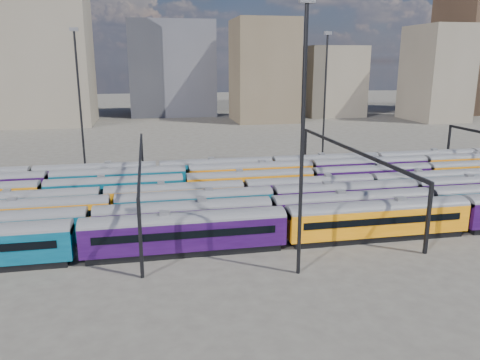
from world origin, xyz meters
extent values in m
plane|color=#45413A|center=(0.00, 0.00, 0.00)|extent=(500.00, 500.00, 0.00)
cube|color=black|center=(-15.43, -15.00, 0.38)|extent=(20.59, 2.67, 0.76)
cube|color=#200736|center=(-15.43, -15.00, 2.33)|extent=(21.68, 3.14, 3.14)
cylinder|color=#4C4C51|center=(-15.43, -15.00, 3.90)|extent=(21.68, 3.14, 3.14)
cube|color=black|center=(-15.43, -16.59, 2.71)|extent=(19.08, 0.06, 0.81)
cube|color=black|center=(-15.43, -13.41, 2.71)|extent=(19.08, 0.06, 0.81)
cube|color=slate|center=(-15.43, -15.00, 4.74)|extent=(1.08, 0.98, 0.38)
cube|color=black|center=(6.85, -15.00, 0.38)|extent=(20.59, 2.67, 0.76)
cube|color=orange|center=(6.85, -15.00, 2.33)|extent=(21.68, 3.14, 3.14)
cylinder|color=#4C4C51|center=(6.85, -15.00, 3.90)|extent=(21.68, 3.14, 3.14)
cube|color=black|center=(6.85, -16.59, 2.71)|extent=(19.08, 0.06, 0.81)
cube|color=black|center=(6.85, -13.41, 2.71)|extent=(19.08, 0.06, 0.81)
cube|color=slate|center=(6.85, -15.00, 4.74)|extent=(1.08, 0.98, 0.38)
cube|color=black|center=(-15.14, -10.00, 0.36)|extent=(19.50, 2.53, 0.72)
cube|color=#200736|center=(-15.14, -10.00, 2.21)|extent=(20.52, 2.98, 2.98)
cylinder|color=#4C4C51|center=(-15.14, -10.00, 3.69)|extent=(20.52, 2.98, 2.98)
cube|color=black|center=(-15.14, -11.51, 2.56)|extent=(18.06, 0.06, 0.77)
cube|color=black|center=(-15.14, -8.49, 2.56)|extent=(18.06, 0.06, 0.77)
cube|color=slate|center=(-15.14, -10.00, 4.49)|extent=(1.03, 0.92, 0.36)
cube|color=black|center=(5.99, -10.00, 0.36)|extent=(19.50, 2.53, 0.72)
cube|color=#200736|center=(5.99, -10.00, 2.21)|extent=(20.52, 2.98, 2.98)
cylinder|color=#4C4C51|center=(5.99, -10.00, 3.69)|extent=(20.52, 2.98, 2.98)
cube|color=black|center=(5.99, -11.51, 2.56)|extent=(18.06, 0.06, 0.77)
cube|color=black|center=(5.99, -8.49, 2.56)|extent=(18.06, 0.06, 0.77)
cube|color=slate|center=(5.99, -10.00, 4.49)|extent=(1.03, 0.92, 0.36)
cube|color=black|center=(-33.89, -5.00, 0.35)|extent=(18.96, 2.46, 0.70)
cube|color=orange|center=(-33.89, -5.00, 2.15)|extent=(19.96, 2.89, 2.89)
cylinder|color=#4C4C51|center=(-33.89, -5.00, 3.59)|extent=(19.96, 2.89, 2.89)
cube|color=black|center=(-33.89, -6.47, 2.49)|extent=(17.56, 0.06, 0.75)
cube|color=black|center=(-33.89, -3.53, 2.49)|extent=(17.56, 0.06, 0.75)
cube|color=slate|center=(-33.89, -5.00, 4.36)|extent=(1.00, 0.90, 0.35)
cube|color=black|center=(-13.33, -5.00, 0.35)|extent=(18.96, 2.46, 0.70)
cube|color=#053A51|center=(-13.33, -5.00, 2.15)|extent=(19.96, 2.89, 2.89)
cylinder|color=#4C4C51|center=(-13.33, -5.00, 3.59)|extent=(19.96, 2.89, 2.89)
cube|color=black|center=(-13.33, -6.47, 2.49)|extent=(17.56, 0.06, 0.75)
cube|color=black|center=(-13.33, -3.53, 2.49)|extent=(17.56, 0.06, 0.75)
cube|color=slate|center=(-13.33, -5.00, 4.36)|extent=(1.00, 0.90, 0.35)
cube|color=black|center=(7.23, -5.00, 0.35)|extent=(18.96, 2.46, 0.70)
cube|color=#200736|center=(7.23, -5.00, 2.15)|extent=(19.96, 2.89, 2.89)
cylinder|color=#4C4C51|center=(7.23, -5.00, 3.59)|extent=(19.96, 2.89, 2.89)
cube|color=black|center=(7.23, -6.47, 2.49)|extent=(17.56, 0.06, 0.75)
cube|color=black|center=(7.23, -3.53, 2.49)|extent=(17.56, 0.06, 0.75)
cube|color=slate|center=(7.23, -5.00, 4.36)|extent=(1.00, 0.90, 0.35)
cube|color=black|center=(27.78, -5.00, 0.35)|extent=(18.96, 2.46, 0.70)
cube|color=#200736|center=(27.78, -5.00, 2.15)|extent=(19.96, 2.89, 2.89)
cylinder|color=#4C4C51|center=(27.78, -5.00, 3.59)|extent=(19.96, 2.89, 2.89)
cube|color=black|center=(27.78, -3.53, 2.49)|extent=(17.56, 0.06, 0.75)
cube|color=slate|center=(27.78, -5.00, 4.36)|extent=(1.00, 0.90, 0.35)
cube|color=black|center=(-34.95, 0.00, 0.33)|extent=(17.85, 2.32, 0.66)
cube|color=#053A51|center=(-34.95, 0.00, 2.02)|extent=(18.79, 2.72, 2.72)
cylinder|color=#4C4C51|center=(-34.95, 0.00, 3.38)|extent=(18.79, 2.72, 2.72)
cube|color=black|center=(-34.95, -1.38, 2.35)|extent=(16.53, 0.06, 0.70)
cube|color=black|center=(-34.95, 1.38, 2.35)|extent=(16.53, 0.06, 0.70)
cube|color=slate|center=(-34.95, 0.00, 4.11)|extent=(0.94, 0.85, 0.33)
cube|color=black|center=(-15.56, 0.00, 0.33)|extent=(17.85, 2.32, 0.66)
cube|color=orange|center=(-15.56, 0.00, 2.02)|extent=(18.79, 2.72, 2.72)
cylinder|color=#4C4C51|center=(-15.56, 0.00, 3.38)|extent=(18.79, 2.72, 2.72)
cube|color=black|center=(-15.56, -1.38, 2.35)|extent=(16.53, 0.06, 0.70)
cube|color=black|center=(-15.56, 1.38, 2.35)|extent=(16.53, 0.06, 0.70)
cube|color=slate|center=(-15.56, 0.00, 4.11)|extent=(0.94, 0.85, 0.33)
cube|color=black|center=(3.82, 0.00, 0.33)|extent=(17.85, 2.32, 0.66)
cube|color=#200736|center=(3.82, 0.00, 2.02)|extent=(18.79, 2.72, 2.72)
cylinder|color=#4C4C51|center=(3.82, 0.00, 3.38)|extent=(18.79, 2.72, 2.72)
cube|color=black|center=(3.82, -1.38, 2.35)|extent=(16.53, 0.06, 0.70)
cube|color=black|center=(3.82, 1.38, 2.35)|extent=(16.53, 0.06, 0.70)
cube|color=slate|center=(3.82, 0.00, 4.11)|extent=(0.94, 0.85, 0.33)
cube|color=black|center=(23.21, 0.00, 0.33)|extent=(17.85, 2.32, 0.66)
cube|color=#053A51|center=(23.21, 0.00, 2.02)|extent=(18.79, 2.72, 2.72)
cylinder|color=#4C4C51|center=(23.21, 0.00, 3.38)|extent=(18.79, 2.72, 2.72)
cube|color=black|center=(23.21, -1.38, 2.35)|extent=(16.53, 0.06, 0.70)
cube|color=black|center=(23.21, 1.38, 2.35)|extent=(16.53, 0.06, 0.70)
cube|color=slate|center=(23.21, 0.00, 4.11)|extent=(0.94, 0.85, 0.33)
cube|color=black|center=(-23.84, 5.00, 0.34)|extent=(18.36, 2.38, 0.68)
cube|color=#053A51|center=(-23.84, 5.00, 2.08)|extent=(19.33, 2.80, 2.80)
cylinder|color=#4C4C51|center=(-23.84, 5.00, 3.48)|extent=(19.33, 2.80, 2.80)
cube|color=black|center=(-23.84, 3.58, 2.41)|extent=(17.01, 0.06, 0.72)
cube|color=black|center=(-23.84, 6.42, 2.41)|extent=(17.01, 0.06, 0.72)
cube|color=slate|center=(-23.84, 5.00, 4.23)|extent=(0.97, 0.87, 0.34)
cube|color=black|center=(-3.91, 5.00, 0.34)|extent=(18.36, 2.38, 0.68)
cube|color=orange|center=(-3.91, 5.00, 2.08)|extent=(19.33, 2.80, 2.80)
cylinder|color=#4C4C51|center=(-3.91, 5.00, 3.48)|extent=(19.33, 2.80, 2.80)
cube|color=black|center=(-3.91, 3.58, 2.41)|extent=(17.01, 0.06, 0.72)
cube|color=black|center=(-3.91, 6.42, 2.41)|extent=(17.01, 0.06, 0.72)
cube|color=slate|center=(-3.91, 5.00, 4.23)|extent=(0.97, 0.87, 0.34)
cube|color=black|center=(16.02, 5.00, 0.34)|extent=(18.36, 2.38, 0.68)
cube|color=#200736|center=(16.02, 5.00, 2.08)|extent=(19.33, 2.80, 2.80)
cylinder|color=#4C4C51|center=(16.02, 5.00, 3.48)|extent=(19.33, 2.80, 2.80)
cube|color=black|center=(16.02, 3.58, 2.41)|extent=(17.01, 0.06, 0.72)
cube|color=black|center=(16.02, 6.42, 2.41)|extent=(17.01, 0.06, 0.72)
cube|color=slate|center=(16.02, 5.00, 4.23)|extent=(0.97, 0.87, 0.34)
cube|color=black|center=(35.95, 5.00, 0.34)|extent=(18.36, 2.38, 0.68)
cube|color=black|center=(35.95, 6.42, 2.41)|extent=(17.01, 0.06, 0.72)
cube|color=black|center=(-23.46, 10.00, 0.35)|extent=(19.17, 2.49, 0.71)
cube|color=#053A51|center=(-23.46, 10.00, 2.17)|extent=(20.18, 2.93, 2.93)
cylinder|color=#4C4C51|center=(-23.46, 10.00, 3.63)|extent=(20.18, 2.93, 2.93)
cube|color=black|center=(-23.46, 8.52, 2.52)|extent=(17.76, 0.06, 0.76)
cube|color=black|center=(-23.46, 11.48, 2.52)|extent=(17.76, 0.06, 0.76)
cube|color=slate|center=(-23.46, 10.00, 4.41)|extent=(1.01, 0.91, 0.35)
cube|color=black|center=(-2.68, 10.00, 0.35)|extent=(19.17, 2.49, 0.71)
cube|color=orange|center=(-2.68, 10.00, 2.17)|extent=(20.18, 2.93, 2.93)
cylinder|color=#4C4C51|center=(-2.68, 10.00, 3.63)|extent=(20.18, 2.93, 2.93)
cube|color=black|center=(-2.68, 8.52, 2.52)|extent=(17.76, 0.06, 0.76)
cube|color=black|center=(-2.68, 11.48, 2.52)|extent=(17.76, 0.06, 0.76)
cube|color=slate|center=(-2.68, 10.00, 4.41)|extent=(1.01, 0.91, 0.35)
cube|color=black|center=(18.11, 10.00, 0.35)|extent=(19.17, 2.49, 0.71)
cube|color=#200736|center=(18.11, 10.00, 2.17)|extent=(20.18, 2.93, 2.93)
cylinder|color=#4C4C51|center=(18.11, 10.00, 3.63)|extent=(20.18, 2.93, 2.93)
cube|color=black|center=(18.11, 8.52, 2.52)|extent=(17.76, 0.06, 0.76)
cube|color=black|center=(18.11, 11.48, 2.52)|extent=(17.76, 0.06, 0.76)
cube|color=slate|center=(18.11, 10.00, 4.41)|extent=(1.01, 0.91, 0.35)
cube|color=black|center=(38.89, 10.00, 0.35)|extent=(19.17, 2.49, 0.71)
cube|color=orange|center=(38.89, 10.00, 2.17)|extent=(20.18, 2.93, 2.93)
cylinder|color=#4C4C51|center=(38.89, 10.00, 3.63)|extent=(20.18, 2.93, 2.93)
cube|color=black|center=(38.89, 11.48, 2.52)|extent=(17.76, 0.06, 0.76)
cube|color=slate|center=(38.89, 10.00, 4.41)|extent=(1.01, 0.91, 0.35)
cube|color=black|center=(-27.41, 15.00, 0.34)|extent=(18.23, 2.37, 0.67)
cube|color=#200736|center=(-27.41, 15.00, 2.06)|extent=(19.19, 2.78, 2.78)
cylinder|color=#4C4C51|center=(-27.41, 15.00, 3.45)|extent=(19.19, 2.78, 2.78)
cube|color=black|center=(-27.41, 13.59, 2.40)|extent=(16.89, 0.06, 0.72)
cube|color=black|center=(-27.41, 16.41, 2.40)|extent=(16.89, 0.06, 0.72)
cube|color=slate|center=(-27.41, 15.00, 4.20)|extent=(0.96, 0.86, 0.34)
cube|color=black|center=(-7.62, 15.00, 0.34)|extent=(18.23, 2.37, 0.67)
cube|color=#053A51|center=(-7.62, 15.00, 2.06)|extent=(19.19, 2.78, 2.78)
cylinder|color=#4C4C51|center=(-7.62, 15.00, 3.45)|extent=(19.19, 2.78, 2.78)
cube|color=black|center=(-7.62, 13.59, 2.40)|extent=(16.89, 0.06, 0.72)
cube|color=black|center=(-7.62, 16.41, 2.40)|extent=(16.89, 0.06, 0.72)
cube|color=slate|center=(-7.62, 15.00, 4.20)|extent=(0.96, 0.86, 0.34)
cube|color=black|center=(12.17, 15.00, 0.34)|extent=(18.23, 2.37, 0.67)
cube|color=orange|center=(12.17, 15.00, 2.06)|extent=(19.19, 2.78, 2.78)
cylinder|color=#4C4C51|center=(12.17, 15.00, 3.45)|extent=(19.19, 2.78, 2.78)
cube|color=black|center=(12.17, 13.59, 2.40)|extent=(16.89, 0.06, 0.72)
cube|color=black|center=(12.17, 16.41, 2.40)|extent=(16.89, 0.06, 0.72)
cube|color=slate|center=(12.17, 15.00, 4.20)|extent=(0.96, 0.86, 0.34)
cube|color=black|center=(31.96, 15.00, 0.34)|extent=(18.23, 2.37, 0.67)
cube|color=#053A51|center=(31.96, 15.00, 2.06)|extent=(19.19, 2.78, 2.78)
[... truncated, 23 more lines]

